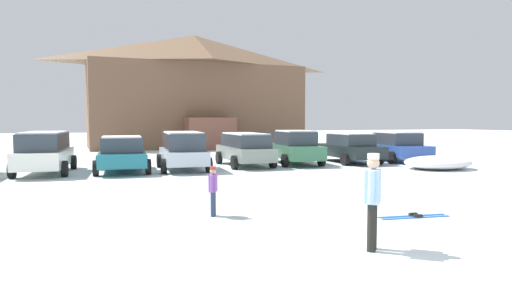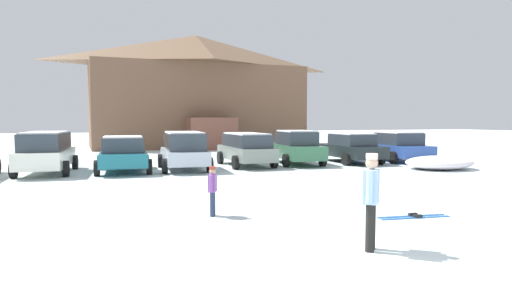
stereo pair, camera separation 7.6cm
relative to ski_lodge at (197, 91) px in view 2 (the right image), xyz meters
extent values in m
plane|color=silver|center=(-4.79, -32.74, -4.67)|extent=(160.00, 160.00, 0.00)
cube|color=brown|center=(0.00, 0.06, -1.35)|extent=(17.04, 7.59, 6.63)
pyramid|color=brown|center=(0.00, 0.06, 3.25)|extent=(17.65, 8.20, 2.58)
cube|color=brown|center=(0.07, -4.50, -3.47)|extent=(3.63, 1.86, 2.40)
cube|color=white|center=(-10.34, -16.74, -4.01)|extent=(2.18, 4.86, 0.67)
cube|color=#2D3842|center=(-10.35, -16.84, -3.33)|extent=(1.87, 3.71, 0.69)
cube|color=white|center=(-10.35, -16.84, -2.96)|extent=(1.75, 3.53, 0.06)
cylinder|color=black|center=(-11.12, -15.20, -4.35)|extent=(0.28, 0.66, 0.64)
cylinder|color=black|center=(-9.26, -15.38, -4.35)|extent=(0.28, 0.66, 0.64)
cylinder|color=black|center=(-11.41, -18.10, -4.35)|extent=(0.28, 0.66, 0.64)
cylinder|color=black|center=(-9.55, -18.29, -4.35)|extent=(0.28, 0.66, 0.64)
cube|color=#1D6C7D|center=(-7.29, -17.30, -4.07)|extent=(2.19, 4.16, 0.55)
cube|color=#2D3842|center=(-7.31, -17.50, -3.49)|extent=(1.82, 2.22, 0.61)
cube|color=white|center=(-7.31, -17.50, -3.15)|extent=(1.70, 2.10, 0.06)
cylinder|color=black|center=(-8.21, -15.98, -4.35)|extent=(0.27, 0.65, 0.64)
cylinder|color=black|center=(-6.18, -16.13, -4.35)|extent=(0.27, 0.65, 0.64)
cylinder|color=black|center=(-8.40, -18.47, -4.35)|extent=(0.27, 0.65, 0.64)
cylinder|color=black|center=(-6.37, -18.63, -4.35)|extent=(0.27, 0.65, 0.64)
cube|color=#B2BECD|center=(-4.68, -17.40, -4.05)|extent=(2.10, 4.35, 0.59)
cube|color=#2D3842|center=(-4.69, -17.48, -3.39)|extent=(1.81, 3.32, 0.74)
cube|color=white|center=(-4.69, -17.48, -2.99)|extent=(1.69, 3.15, 0.06)
cylinder|color=black|center=(-5.51, -16.01, -4.35)|extent=(0.27, 0.66, 0.64)
cylinder|color=black|center=(-3.63, -16.17, -4.35)|extent=(0.27, 0.66, 0.64)
cylinder|color=black|center=(-5.74, -18.62, -4.35)|extent=(0.27, 0.66, 0.64)
cylinder|color=black|center=(-3.85, -18.78, -4.35)|extent=(0.27, 0.66, 0.64)
cube|color=gray|center=(-1.51, -16.75, -4.04)|extent=(1.85, 4.54, 0.62)
cube|color=#2D3842|center=(-1.52, -16.84, -3.43)|extent=(1.61, 3.46, 0.60)
cube|color=white|center=(-1.52, -16.84, -3.10)|extent=(1.50, 3.29, 0.06)
cylinder|color=black|center=(-2.40, -15.33, -4.35)|extent=(0.24, 0.65, 0.64)
cylinder|color=black|center=(-0.55, -15.39, -4.35)|extent=(0.24, 0.65, 0.64)
cylinder|color=black|center=(-2.48, -18.12, -4.35)|extent=(0.24, 0.65, 0.64)
cylinder|color=black|center=(-0.63, -18.17, -4.35)|extent=(0.24, 0.65, 0.64)
cube|color=#356C4B|center=(1.12, -16.74, -4.02)|extent=(2.18, 4.66, 0.66)
cube|color=#2D3842|center=(1.10, -16.96, -3.35)|extent=(1.74, 2.49, 0.67)
cube|color=white|center=(1.10, -16.96, -2.99)|extent=(1.63, 2.36, 0.06)
cylinder|color=black|center=(0.35, -15.25, -4.35)|extent=(0.29, 0.66, 0.64)
cylinder|color=black|center=(2.19, -15.45, -4.35)|extent=(0.29, 0.66, 0.64)
cylinder|color=black|center=(0.05, -18.03, -4.35)|extent=(0.29, 0.66, 0.64)
cylinder|color=black|center=(1.89, -18.22, -4.35)|extent=(0.29, 0.66, 0.64)
cube|color=black|center=(4.17, -16.98, -4.05)|extent=(2.04, 4.69, 0.60)
cube|color=#2D3842|center=(4.16, -17.21, -3.46)|extent=(1.71, 2.47, 0.58)
cube|color=white|center=(4.16, -17.21, -3.14)|extent=(1.60, 2.35, 0.06)
cylinder|color=black|center=(3.27, -15.50, -4.35)|extent=(0.25, 0.65, 0.64)
cylinder|color=black|center=(5.22, -15.60, -4.35)|extent=(0.25, 0.65, 0.64)
cylinder|color=black|center=(3.13, -18.35, -4.35)|extent=(0.25, 0.65, 0.64)
cylinder|color=black|center=(5.07, -18.45, -4.35)|extent=(0.25, 0.65, 0.64)
cube|color=#2C4EA1|center=(6.98, -17.18, -4.06)|extent=(2.35, 4.63, 0.59)
cube|color=#2D3842|center=(6.95, -17.40, -3.45)|extent=(1.90, 2.48, 0.63)
cube|color=white|center=(6.95, -17.40, -3.10)|extent=(1.77, 2.35, 0.06)
cylinder|color=black|center=(6.12, -15.70, -4.35)|extent=(0.29, 0.66, 0.64)
cylinder|color=black|center=(8.13, -15.92, -4.35)|extent=(0.29, 0.66, 0.64)
cylinder|color=black|center=(5.82, -18.45, -4.35)|extent=(0.29, 0.66, 0.64)
cylinder|color=black|center=(7.84, -18.66, -4.35)|extent=(0.29, 0.66, 0.64)
cylinder|color=#2C3751|center=(-6.09, -27.48, -4.38)|extent=(0.10, 0.10, 0.57)
cylinder|color=#2C3751|center=(-6.04, -27.37, -4.38)|extent=(0.10, 0.10, 0.57)
cube|color=#8C51A9|center=(-6.06, -27.42, -3.90)|extent=(0.27, 0.32, 0.40)
cylinder|color=#8C51A9|center=(-6.14, -27.58, -3.88)|extent=(0.08, 0.08, 0.38)
cylinder|color=#8C51A9|center=(-5.99, -27.26, -3.88)|extent=(0.08, 0.08, 0.38)
sphere|color=tan|center=(-6.06, -27.42, -3.62)|extent=(0.15, 0.15, 0.15)
cylinder|color=#B43B2B|center=(-6.06, -27.42, -3.54)|extent=(0.14, 0.14, 0.07)
cylinder|color=black|center=(-4.20, -31.01, -4.26)|extent=(0.15, 0.15, 0.82)
cylinder|color=black|center=(-4.32, -31.15, -4.26)|extent=(0.15, 0.15, 0.82)
cube|color=#9DC0E3|center=(-4.26, -31.08, -3.56)|extent=(0.44, 0.46, 0.58)
cylinder|color=#9DC0E3|center=(-4.10, -30.89, -3.54)|extent=(0.11, 0.11, 0.55)
cylinder|color=#9DC0E3|center=(-4.43, -31.27, -3.54)|extent=(0.11, 0.11, 0.55)
sphere|color=tan|center=(-4.26, -31.08, -3.16)|extent=(0.21, 0.21, 0.21)
cylinder|color=beige|center=(-4.26, -31.08, -3.05)|extent=(0.20, 0.20, 0.10)
cube|color=blue|center=(-1.80, -29.28, -4.66)|extent=(1.70, 0.32, 0.02)
cube|color=black|center=(-1.75, -29.29, -4.62)|extent=(0.21, 0.11, 0.06)
cube|color=blue|center=(-1.77, -29.08, -4.66)|extent=(1.70, 0.32, 0.02)
cube|color=black|center=(-1.72, -29.09, -4.62)|extent=(0.21, 0.11, 0.06)
ellipsoid|color=white|center=(6.24, -21.21, -4.37)|extent=(3.19, 2.55, 0.60)
camera|label=1|loc=(-8.86, -37.55, -2.43)|focal=32.00mm
camera|label=2|loc=(-8.79, -37.58, -2.43)|focal=32.00mm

